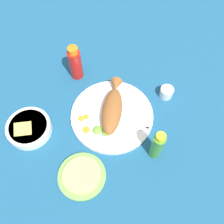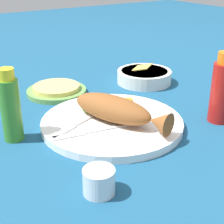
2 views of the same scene
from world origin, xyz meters
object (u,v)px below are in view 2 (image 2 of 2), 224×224
object	(u,v)px
fried_fish	(117,110)
fork_far	(76,124)
guacamole_bowl	(144,76)
hot_sauce_bottle_green	(11,107)
salt_cup	(99,183)
main_plate	(112,123)
hot_sauce_bottle_red	(222,90)
fork_near	(88,132)
tortilla_plate	(57,91)

from	to	relation	value
fried_fish	fork_far	xyz separation A→B (m)	(0.04, 0.09, -0.03)
guacamole_bowl	hot_sauce_bottle_green	bearing A→B (deg)	106.27
salt_cup	main_plate	bearing A→B (deg)	-38.48
guacamole_bowl	main_plate	bearing A→B (deg)	128.41
hot_sauce_bottle_green	guacamole_bowl	xyz separation A→B (m)	(0.14, -0.48, -0.05)
hot_sauce_bottle_red	salt_cup	size ratio (longest dim) A/B	3.07
fried_fish	fork_near	xyz separation A→B (m)	(-0.01, 0.09, -0.03)
fork_near	hot_sauce_bottle_red	distance (m)	0.34
fork_near	guacamole_bowl	distance (m)	0.42
fork_far	salt_cup	size ratio (longest dim) A/B	3.14
tortilla_plate	fork_near	bearing A→B (deg)	167.70
fried_fish	hot_sauce_bottle_red	world-z (taller)	hot_sauce_bottle_red
salt_cup	tortilla_plate	bearing A→B (deg)	-16.68
fried_fish	guacamole_bowl	world-z (taller)	fried_fish
main_plate	fork_far	bearing A→B (deg)	76.29
tortilla_plate	main_plate	bearing A→B (deg)	-176.33
tortilla_plate	fork_far	bearing A→B (deg)	164.93
fork_far	salt_cup	xyz separation A→B (m)	(-0.22, 0.07, 0.00)
fried_fish	hot_sauce_bottle_green	size ratio (longest dim) A/B	1.60
fork_far	hot_sauce_bottle_green	world-z (taller)	hot_sauce_bottle_green
hot_sauce_bottle_red	salt_cup	xyz separation A→B (m)	(-0.08, 0.40, -0.06)
fork_far	salt_cup	bearing A→B (deg)	51.44
guacamole_bowl	tortilla_plate	xyz separation A→B (m)	(0.07, 0.28, -0.02)
hot_sauce_bottle_red	hot_sauce_bottle_green	bearing A→B (deg)	67.70
main_plate	fried_fish	distance (m)	0.04
fried_fish	hot_sauce_bottle_red	size ratio (longest dim) A/B	1.52
fork_far	hot_sauce_bottle_red	xyz separation A→B (m)	(-0.14, -0.33, 0.06)
salt_cup	hot_sauce_bottle_red	bearing A→B (deg)	-78.48
main_plate	fried_fish	world-z (taller)	fried_fish
fork_far	guacamole_bowl	size ratio (longest dim) A/B	1.02
hot_sauce_bottle_red	tortilla_plate	xyz separation A→B (m)	(0.39, 0.26, -0.07)
fork_near	fork_far	size ratio (longest dim) A/B	1.03
fried_fish	hot_sauce_bottle_green	world-z (taller)	hot_sauce_bottle_green
main_plate	fork_far	world-z (taller)	fork_far
main_plate	fried_fish	bearing A→B (deg)	-160.20
hot_sauce_bottle_red	hot_sauce_bottle_green	distance (m)	0.50
fried_fish	salt_cup	size ratio (longest dim) A/B	4.66
hot_sauce_bottle_red	guacamole_bowl	xyz separation A→B (m)	(0.33, -0.02, -0.06)
fork_near	fried_fish	bearing A→B (deg)	-160.91
main_plate	hot_sauce_bottle_red	bearing A→B (deg)	-116.46
guacamole_bowl	tortilla_plate	distance (m)	0.29
main_plate	hot_sauce_bottle_green	bearing A→B (deg)	72.60
fork_near	fork_far	distance (m)	0.05
guacamole_bowl	tortilla_plate	world-z (taller)	guacamole_bowl
hot_sauce_bottle_red	fork_far	bearing A→B (deg)	66.68
fork_near	tortilla_plate	distance (m)	0.31
fork_far	hot_sauce_bottle_red	world-z (taller)	hot_sauce_bottle_red
salt_cup	fried_fish	bearing A→B (deg)	-41.40
salt_cup	guacamole_bowl	distance (m)	0.59
fried_fish	hot_sauce_bottle_green	xyz separation A→B (m)	(0.08, 0.22, 0.03)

